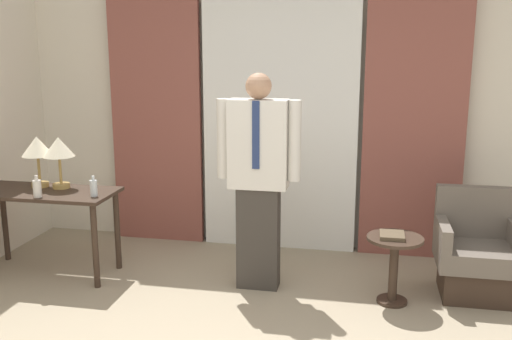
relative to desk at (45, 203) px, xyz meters
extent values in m
cube|color=silver|center=(1.86, 1.18, 0.72)|extent=(10.00, 0.06, 2.70)
cube|color=white|center=(1.86, 1.05, 0.66)|extent=(1.47, 0.06, 2.58)
cube|color=brown|center=(0.63, 1.05, 0.66)|extent=(0.91, 0.06, 2.58)
cube|color=brown|center=(3.09, 1.05, 0.66)|extent=(0.91, 0.06, 2.58)
cube|color=#38281E|center=(0.00, 0.00, 0.10)|extent=(1.22, 0.54, 0.03)
cylinder|color=#38281E|center=(0.55, -0.21, -0.27)|extent=(0.05, 0.05, 0.71)
cylinder|color=#38281E|center=(-0.55, 0.21, -0.27)|extent=(0.05, 0.05, 0.71)
cylinder|color=#38281E|center=(0.55, 0.21, -0.27)|extent=(0.05, 0.05, 0.71)
cylinder|color=tan|center=(-0.10, 0.12, 0.13)|extent=(0.15, 0.15, 0.04)
cylinder|color=tan|center=(-0.10, 0.12, 0.27)|extent=(0.02, 0.02, 0.24)
cone|color=beige|center=(-0.10, 0.12, 0.47)|extent=(0.27, 0.27, 0.17)
cylinder|color=tan|center=(0.10, 0.12, 0.13)|extent=(0.15, 0.15, 0.04)
cylinder|color=tan|center=(0.10, 0.12, 0.27)|extent=(0.02, 0.02, 0.24)
cone|color=beige|center=(0.10, 0.12, 0.47)|extent=(0.27, 0.27, 0.17)
cylinder|color=silver|center=(0.07, -0.20, 0.18)|extent=(0.07, 0.07, 0.14)
cylinder|color=silver|center=(0.07, -0.20, 0.27)|extent=(0.03, 0.03, 0.04)
cylinder|color=silver|center=(0.50, -0.08, 0.18)|extent=(0.06, 0.06, 0.13)
cylinder|color=silver|center=(0.50, -0.08, 0.26)|extent=(0.03, 0.03, 0.04)
cube|color=#38332D|center=(1.85, 0.07, -0.21)|extent=(0.33, 0.18, 0.84)
cube|color=silver|center=(1.85, 0.07, 0.56)|extent=(0.46, 0.21, 0.70)
cube|color=navy|center=(1.85, -0.04, 0.65)|extent=(0.06, 0.01, 0.52)
cylinder|color=silver|center=(1.56, 0.07, 0.60)|extent=(0.10, 0.10, 0.63)
cylinder|color=silver|center=(2.13, 0.07, 0.60)|extent=(0.10, 0.10, 0.63)
sphere|color=tan|center=(1.85, 0.07, 1.01)|extent=(0.20, 0.20, 0.20)
cube|color=#38281E|center=(3.57, 0.21, -0.50)|extent=(0.54, 0.47, 0.26)
cube|color=#665B51|center=(3.57, 0.21, -0.29)|extent=(0.63, 0.56, 0.16)
cube|color=#665B51|center=(3.57, 0.45, 0.00)|extent=(0.63, 0.10, 0.42)
cube|color=#665B51|center=(3.29, 0.21, -0.12)|extent=(0.08, 0.56, 0.18)
cylinder|color=#38281E|center=(2.92, -0.03, -0.61)|extent=(0.23, 0.23, 0.02)
cylinder|color=#38281E|center=(2.92, -0.03, -0.37)|extent=(0.07, 0.07, 0.51)
cylinder|color=#38281E|center=(2.92, -0.03, -0.11)|extent=(0.42, 0.42, 0.02)
cube|color=brown|center=(2.89, -0.04, -0.08)|extent=(0.18, 0.21, 0.03)
camera|label=1|loc=(2.68, -4.24, 1.32)|focal=40.00mm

